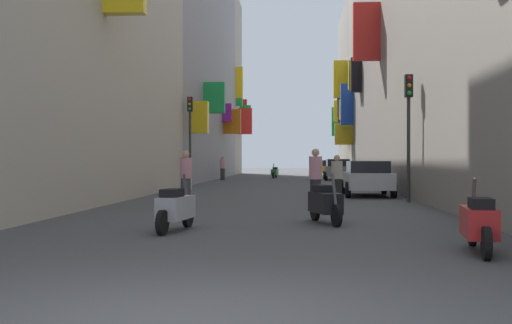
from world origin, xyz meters
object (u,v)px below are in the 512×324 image
pedestrian_near_right (316,178)px  traffic_light_far_corner (190,126)px  scooter_green (275,172)px  traffic_light_near_corner (409,115)px  parked_car_yellow (330,168)px  pedestrian_crossing (337,178)px  parked_car_grey (338,169)px  pedestrian_near_left (186,178)px  scooter_black (325,203)px  parked_car_silver (367,177)px  pedestrian_mid_street (223,168)px  scooter_red (479,222)px  scooter_silver (176,208)px  scooter_white (186,184)px

pedestrian_near_right → traffic_light_far_corner: size_ratio=0.37×
scooter_green → traffic_light_near_corner: traffic_light_near_corner is taller
parked_car_yellow → pedestrian_crossing: bearing=-92.4°
parked_car_grey → pedestrian_crossing: bearing=-93.5°
pedestrian_near_left → traffic_light_far_corner: (-2.04, 12.41, 2.30)m
traffic_light_far_corner → pedestrian_near_right: bearing=-65.9°
parked_car_grey → scooter_black: 30.67m
parked_car_silver → pedestrian_mid_street: (-7.97, 18.54, 0.11)m
pedestrian_crossing → traffic_light_far_corner: size_ratio=0.34×
pedestrian_mid_street → pedestrian_near_left: bearing=-85.8°
pedestrian_near_right → scooter_red: bearing=-75.4°
parked_car_silver → scooter_silver: size_ratio=2.09×
pedestrian_crossing → pedestrian_near_right: pedestrian_near_right is taller
pedestrian_near_right → traffic_light_near_corner: (3.17, 2.80, 2.03)m
traffic_light_near_corner → scooter_black: bearing=-113.0°
parked_car_silver → pedestrian_crossing: 3.63m
parked_car_grey → scooter_white: 21.15m
parked_car_yellow → scooter_white: parked_car_yellow is taller
scooter_red → parked_car_grey: bearing=90.1°
scooter_white → scooter_red: same height
scooter_black → traffic_light_near_corner: size_ratio=0.44×
scooter_silver → pedestrian_mid_street: pedestrian_mid_street is taller
scooter_white → parked_car_yellow: bearing=76.6°
scooter_white → pedestrian_crossing: 6.67m
scooter_green → parked_car_silver: bearing=-79.0°
scooter_green → scooter_black: (2.45, -34.07, 0.00)m
scooter_black → pedestrian_near_left: (-4.16, 5.69, 0.39)m
scooter_red → parked_car_silver: bearing=90.3°
scooter_white → pedestrian_near_left: pedestrian_near_left is taller
parked_car_yellow → pedestrian_near_left: pedestrian_near_left is taller
pedestrian_near_right → pedestrian_mid_street: size_ratio=1.04×
scooter_green → pedestrian_crossing: bearing=-83.2°
parked_car_silver → scooter_white: (-7.17, -0.07, -0.27)m
scooter_red → traffic_light_far_corner: size_ratio=0.43×
scooter_silver → pedestrian_near_right: (2.92, 6.15, 0.41)m
pedestrian_near_left → scooter_black: bearing=-53.8°
parked_car_silver → scooter_white: bearing=-179.4°
scooter_white → scooter_silver: size_ratio=0.96×
pedestrian_near_right → traffic_light_far_corner: traffic_light_far_corner is taller
scooter_green → scooter_red: (4.61, -38.31, 0.00)m
parked_car_silver → scooter_white: size_ratio=2.17×
pedestrian_crossing → pedestrian_near_left: size_ratio=0.93×
traffic_light_far_corner → parked_car_yellow: bearing=70.0°
scooter_red → traffic_light_far_corner: traffic_light_far_corner is taller
scooter_black → pedestrian_near_left: 7.07m
scooter_black → pedestrian_near_right: size_ratio=1.07×
scooter_red → pedestrian_crossing: size_ratio=1.26×
pedestrian_near_left → scooter_green: bearing=86.5°
parked_car_yellow → pedestrian_crossing: size_ratio=2.73×
parked_car_silver → traffic_light_near_corner: 4.28m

